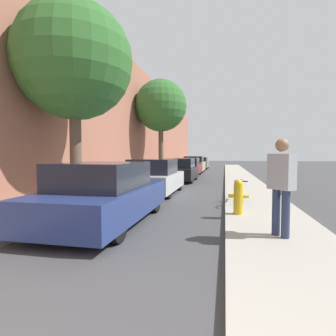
{
  "coord_description": "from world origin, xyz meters",
  "views": [
    {
      "loc": [
        1.88,
        -0.16,
        1.6
      ],
      "look_at": [
        -0.34,
        10.21,
        1.09
      ],
      "focal_mm": 28.56,
      "sensor_mm": 36.0,
      "label": 1
    }
  ],
  "objects": [
    {
      "name": "pedestrian",
      "position": [
        2.88,
        4.95,
        1.12
      ],
      "size": [
        0.48,
        0.5,
        1.78
      ],
      "rotation": [
        0.0,
        0.0,
        2.3
      ],
      "color": "#283351",
      "rests_on": "sidewalk_right"
    },
    {
      "name": "street_tree_far",
      "position": [
        -2.34,
        17.31,
        4.87
      ],
      "size": [
        3.45,
        3.45,
        6.5
      ],
      "color": "brown",
      "rests_on": "sidewalk_left"
    },
    {
      "name": "sidewalk_left",
      "position": [
        -2.9,
        16.0,
        0.06
      ],
      "size": [
        2.0,
        52.0,
        0.12
      ],
      "color": "#9E998E",
      "rests_on": "ground"
    },
    {
      "name": "bicycle",
      "position": [
        2.37,
        8.68,
        0.46
      ],
      "size": [
        0.44,
        1.63,
        0.67
      ],
      "rotation": [
        0.0,
        0.0,
        -0.12
      ],
      "color": "black",
      "rests_on": "sidewalk_right"
    },
    {
      "name": "parked_car_grey",
      "position": [
        -0.99,
        31.08,
        0.66
      ],
      "size": [
        1.88,
        4.46,
        1.36
      ],
      "color": "black",
      "rests_on": "ground"
    },
    {
      "name": "street_tree_near",
      "position": [
        -2.62,
        7.29,
        4.42
      ],
      "size": [
        3.53,
        3.53,
        6.09
      ],
      "color": "brown",
      "rests_on": "sidewalk_left"
    },
    {
      "name": "parked_car_maroon",
      "position": [
        -0.97,
        20.5,
        0.66
      ],
      "size": [
        1.87,
        4.06,
        1.38
      ],
      "color": "black",
      "rests_on": "ground"
    },
    {
      "name": "parked_car_champagne",
      "position": [
        -1.0,
        25.15,
        0.7
      ],
      "size": [
        1.89,
        3.93,
        1.49
      ],
      "color": "black",
      "rests_on": "ground"
    },
    {
      "name": "building_facade_left",
      "position": [
        -4.25,
        16.0,
        3.82
      ],
      "size": [
        0.7,
        52.0,
        7.65
      ],
      "color": "#9E604C",
      "rests_on": "ground"
    },
    {
      "name": "fire_hydrant",
      "position": [
        2.22,
        6.69,
        0.57
      ],
      "size": [
        0.5,
        0.23,
        0.87
      ],
      "color": "gold",
      "rests_on": "sidewalk_right"
    },
    {
      "name": "parked_car_navy",
      "position": [
        -0.88,
        5.62,
        0.67
      ],
      "size": [
        1.89,
        4.3,
        1.43
      ],
      "color": "black",
      "rests_on": "ground"
    },
    {
      "name": "parked_car_silver",
      "position": [
        -0.99,
        10.5,
        0.67
      ],
      "size": [
        1.86,
        3.99,
        1.43
      ],
      "color": "black",
      "rests_on": "ground"
    },
    {
      "name": "sidewalk_right",
      "position": [
        2.9,
        16.0,
        0.06
      ],
      "size": [
        2.0,
        52.0,
        0.12
      ],
      "color": "#9E998E",
      "rests_on": "ground"
    },
    {
      "name": "ground_plane",
      "position": [
        0.0,
        16.0,
        0.0
      ],
      "size": [
        120.0,
        120.0,
        0.0
      ],
      "primitive_type": "plane",
      "color": "#3D3D3F"
    },
    {
      "name": "parked_car_black",
      "position": [
        -0.82,
        15.89,
        0.66
      ],
      "size": [
        1.87,
        3.91,
        1.39
      ],
      "color": "black",
      "rests_on": "ground"
    }
  ]
}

